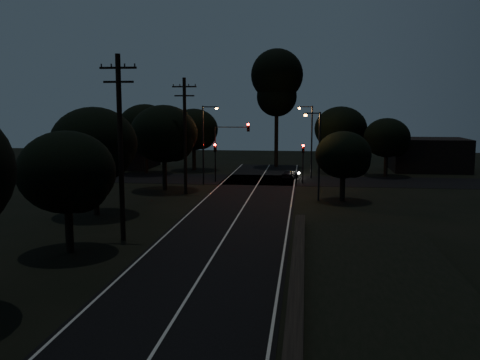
# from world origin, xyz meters

# --- Properties ---
(road_surface) EXTENTS (60.00, 70.00, 0.03)m
(road_surface) POSITION_xyz_m (0.00, 31.12, 0.01)
(road_surface) COLOR black
(road_surface) RESTS_ON ground
(retaining_wall) EXTENTS (6.93, 26.00, 1.60)m
(retaining_wall) POSITION_xyz_m (7.74, 3.00, 0.62)
(retaining_wall) COLOR black
(retaining_wall) RESTS_ON ground
(utility_pole_mid) EXTENTS (2.20, 0.30, 11.00)m
(utility_pole_mid) POSITION_xyz_m (-6.00, 15.00, 5.74)
(utility_pole_mid) COLOR black
(utility_pole_mid) RESTS_ON ground
(utility_pole_far) EXTENTS (2.20, 0.30, 10.50)m
(utility_pole_far) POSITION_xyz_m (-6.00, 32.00, 5.48)
(utility_pole_far) COLOR black
(utility_pole_far) RESTS_ON ground
(tree_left_b) EXTENTS (5.29, 5.29, 6.72)m
(tree_left_b) POSITION_xyz_m (-7.81, 11.89, 4.36)
(tree_left_b) COLOR black
(tree_left_b) RESTS_ON ground
(tree_left_c) EXTENTS (6.30, 6.30, 7.96)m
(tree_left_c) POSITION_xyz_m (-10.28, 21.87, 5.14)
(tree_left_c) COLOR black
(tree_left_c) RESTS_ON ground
(tree_left_d) EXTENTS (6.39, 6.39, 8.10)m
(tree_left_d) POSITION_xyz_m (-8.27, 33.87, 5.25)
(tree_left_d) COLOR black
(tree_left_d) RESTS_ON ground
(tree_far_nw) EXTENTS (6.05, 6.05, 7.66)m
(tree_far_nw) POSITION_xyz_m (-8.79, 49.88, 4.96)
(tree_far_nw) COLOR black
(tree_far_nw) RESTS_ON ground
(tree_far_w) EXTENTS (6.44, 6.44, 8.21)m
(tree_far_w) POSITION_xyz_m (-13.77, 45.87, 5.33)
(tree_far_w) COLOR black
(tree_far_w) RESTS_ON ground
(tree_far_ne) EXTENTS (6.27, 6.27, 7.93)m
(tree_far_ne) POSITION_xyz_m (9.22, 49.87, 5.13)
(tree_far_ne) COLOR black
(tree_far_ne) RESTS_ON ground
(tree_far_e) EXTENTS (5.23, 5.23, 6.63)m
(tree_far_e) POSITION_xyz_m (14.18, 46.89, 4.30)
(tree_far_e) COLOR black
(tree_far_e) RESTS_ON ground
(tree_right_a) EXTENTS (4.66, 4.66, 5.93)m
(tree_right_a) POSITION_xyz_m (8.16, 29.91, 3.84)
(tree_right_a) COLOR black
(tree_right_a) RESTS_ON ground
(tall_pine) EXTENTS (6.74, 6.74, 15.32)m
(tall_pine) POSITION_xyz_m (1.00, 55.00, 11.05)
(tall_pine) COLOR black
(tall_pine) RESTS_ON ground
(building_left) EXTENTS (10.00, 8.00, 4.40)m
(building_left) POSITION_xyz_m (-20.00, 52.00, 2.20)
(building_left) COLOR black
(building_left) RESTS_ON ground
(building_right) EXTENTS (9.00, 7.00, 4.00)m
(building_right) POSITION_xyz_m (20.00, 53.00, 2.00)
(building_right) COLOR black
(building_right) RESTS_ON ground
(signal_left) EXTENTS (0.28, 0.35, 4.10)m
(signal_left) POSITION_xyz_m (-4.60, 39.99, 2.84)
(signal_left) COLOR black
(signal_left) RESTS_ON ground
(signal_right) EXTENTS (0.28, 0.35, 4.10)m
(signal_right) POSITION_xyz_m (4.60, 39.99, 2.84)
(signal_right) COLOR black
(signal_right) RESTS_ON ground
(signal_mast) EXTENTS (3.70, 0.35, 6.25)m
(signal_mast) POSITION_xyz_m (-2.91, 39.99, 4.34)
(signal_mast) COLOR black
(signal_mast) RESTS_ON ground
(streetlight_a) EXTENTS (1.66, 0.26, 8.00)m
(streetlight_a) POSITION_xyz_m (-5.31, 38.00, 4.64)
(streetlight_a) COLOR black
(streetlight_a) RESTS_ON ground
(streetlight_b) EXTENTS (1.66, 0.26, 8.00)m
(streetlight_b) POSITION_xyz_m (5.31, 44.00, 4.64)
(streetlight_b) COLOR black
(streetlight_b) RESTS_ON ground
(streetlight_c) EXTENTS (1.46, 0.26, 7.50)m
(streetlight_c) POSITION_xyz_m (5.83, 30.00, 4.35)
(streetlight_c) COLOR black
(streetlight_c) RESTS_ON ground
(car) EXTENTS (1.94, 3.26, 1.04)m
(car) POSITION_xyz_m (3.20, 43.14, 0.52)
(car) COLOR black
(car) RESTS_ON ground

